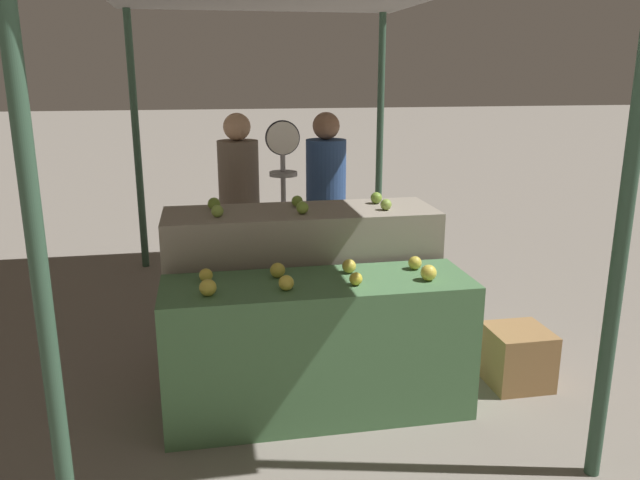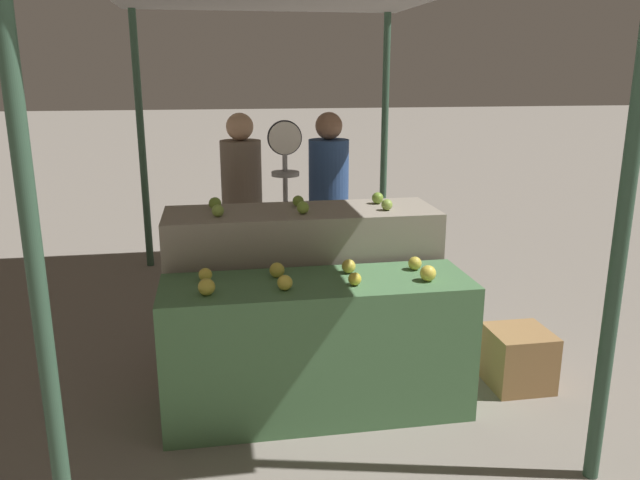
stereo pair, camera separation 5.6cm
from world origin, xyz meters
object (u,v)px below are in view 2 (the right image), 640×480
at_px(wooden_crate_side, 518,358).
at_px(person_vendor_at_scale, 329,198).
at_px(person_customer_left, 242,199).
at_px(produce_scale, 285,182).

bearing_deg(wooden_crate_side, person_vendor_at_scale, 121.73).
bearing_deg(person_vendor_at_scale, person_customer_left, 15.11).
distance_m(produce_scale, person_vendor_at_scale, 0.54).
distance_m(person_vendor_at_scale, person_customer_left, 0.68).
xyz_separation_m(produce_scale, person_vendor_at_scale, (0.38, 0.33, -0.19)).
relative_size(produce_scale, wooden_crate_side, 4.32).
bearing_deg(produce_scale, wooden_crate_side, -41.73).
xyz_separation_m(produce_scale, wooden_crate_side, (1.30, -1.16, -0.94)).
bearing_deg(person_customer_left, produce_scale, 123.21).
bearing_deg(person_customer_left, person_vendor_at_scale, 170.53).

